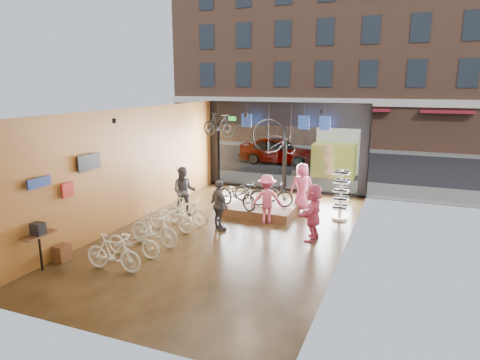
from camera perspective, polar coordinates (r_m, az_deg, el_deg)
The scene contains 34 objects.
ground_plane at distance 13.47m, azimuth -1.28°, elevation -7.17°, with size 7.00×12.00×0.04m, color black.
ceiling at distance 12.68m, azimuth -1.37°, elevation 9.36°, with size 7.00×12.00×0.04m, color black.
wall_left at distance 14.66m, azimuth -14.09°, elevation 1.88°, with size 0.04×12.00×3.80m, color #AA6329.
wall_right at distance 12.03m, azimuth 14.28°, elevation -0.48°, with size 0.04×12.00×3.80m, color beige.
wall_back at distance 7.98m, azimuth -18.74°, elevation -7.55°, with size 7.00×0.04×3.80m, color beige.
storefront at distance 18.52m, azimuth 6.01°, elevation 4.41°, with size 7.00×0.26×3.80m, color black, non-canonical shape.
exit_sign at distance 19.07m, azimuth -1.03°, elevation 8.19°, with size 0.35×0.06×0.18m, color #198C26.
street_road at distance 27.49m, azimuth 11.10°, elevation 2.94°, with size 30.00×18.00×0.02m, color black.
sidewalk_near at distance 20.00m, azimuth 6.84°, elevation -0.35°, with size 30.00×2.40×0.12m, color slate.
sidewalk_far at distance 31.37m, azimuth 12.50°, elevation 4.21°, with size 30.00×2.00×0.12m, color slate.
opposite_building at distance 33.60m, azimuth 13.84°, elevation 16.58°, with size 26.00×5.00×14.00m, color brown.
street_car at distance 24.97m, azimuth 5.10°, elevation 3.95°, with size 1.79×4.45×1.52m, color gray.
box_truck at distance 23.13m, azimuth 13.29°, elevation 4.17°, with size 2.11×6.34×2.50m, color silver, non-canonical shape.
floor_bike_1 at distance 11.20m, azimuth -16.53°, elevation -9.31°, with size 0.44×1.56×0.94m, color beige.
floor_bike_2 at distance 11.95m, azimuth -14.05°, elevation -7.96°, with size 0.56×1.61×0.85m, color beige.
floor_bike_3 at distance 12.55m, azimuth -11.41°, elevation -6.46°, with size 0.47×1.65×0.99m, color beige.
floor_bike_4 at distance 13.69m, azimuth -9.19°, elevation -4.94°, with size 0.59×1.70×0.89m, color beige.
floor_bike_5 at distance 14.13m, azimuth -7.13°, elevation -4.24°, with size 0.44×1.55×0.93m, color beige.
display_platform at distance 15.40m, azimuth 2.84°, elevation -3.94°, with size 2.40×1.80×0.30m, color #55331D.
display_bike_left at distance 14.92m, azimuth -0.36°, elevation -1.95°, with size 0.64×1.83×0.96m, color black.
display_bike_mid at distance 15.10m, azimuth 4.20°, elevation -1.88°, with size 0.44×1.54×0.93m, color black.
display_bike_right at distance 15.77m, azimuth 2.20°, elevation -1.33°, with size 0.58×1.65×0.87m, color black.
customer_1 at distance 15.13m, azimuth -7.46°, elevation -1.51°, with size 0.84×0.66×1.74m, color #3F3F44.
customer_2 at distance 13.50m, azimuth -2.78°, elevation -3.39°, with size 0.96×0.40×1.64m, color #3F3F44.
customer_3 at distance 14.19m, azimuth 3.59°, elevation -2.58°, with size 1.06×0.61×1.65m, color #CC4C72.
customer_4 at distance 15.71m, azimuth 8.26°, elevation -0.96°, with size 0.86×0.56×1.76m, color #CC4C72.
customer_5 at distance 12.86m, azimuth 9.69°, elevation -4.22°, with size 1.59×0.51×1.72m, color #CC4C72.
sunglasses_rack at distance 14.90m, azimuth 13.29°, elevation -1.98°, with size 0.51×0.42×1.74m, color white, non-canonical shape.
wall_merch at distance 12.12m, azimuth -23.07°, elevation -3.95°, with size 0.40×2.40×2.60m, color navy, non-canonical shape.
penny_farthing at distance 16.86m, azimuth 4.73°, elevation 5.67°, with size 1.69×0.06×1.35m, color black, non-canonical shape.
hung_bike at distance 17.52m, azimuth -2.90°, elevation 7.36°, with size 0.45×1.58×0.95m, color black.
jersey_left at distance 18.10m, azimuth 0.85°, elevation 7.95°, with size 0.45×0.03×0.55m, color #1E3F99.
jersey_mid at distance 17.37m, azimuth 8.49°, elevation 7.61°, with size 0.45×0.03×0.55m, color #1E3F99.
jersey_right at distance 17.20m, azimuth 11.24°, elevation 7.45°, with size 0.45×0.03×0.55m, color #1E3F99.
Camera 1 is at (4.99, -11.64, 4.58)m, focal length 32.00 mm.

